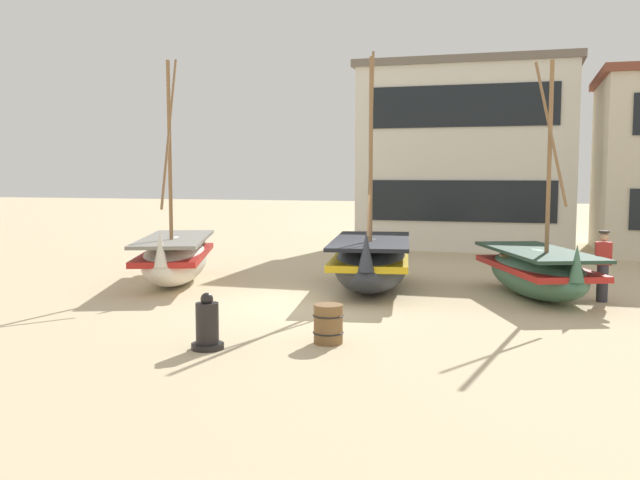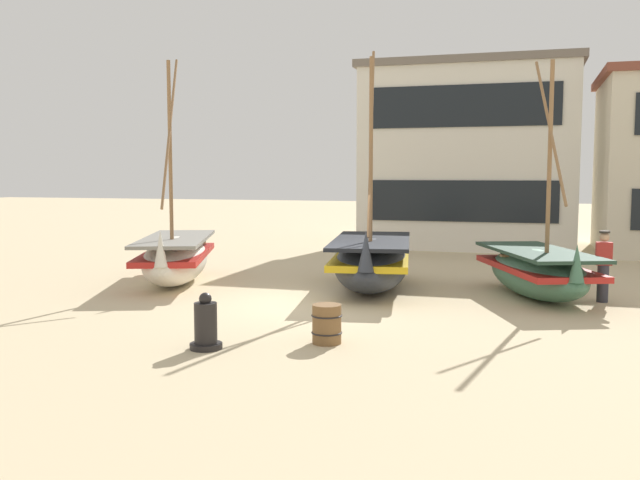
{
  "view_description": "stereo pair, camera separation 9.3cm",
  "coord_description": "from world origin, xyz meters",
  "px_view_note": "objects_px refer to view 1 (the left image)",
  "views": [
    {
      "loc": [
        4.74,
        -15.2,
        3.01
      ],
      "look_at": [
        0.0,
        1.0,
        1.4
      ],
      "focal_mm": 38.97,
      "sensor_mm": 36.0,
      "label": 1
    },
    {
      "loc": [
        4.83,
        -15.17,
        3.01
      ],
      "look_at": [
        0.0,
        1.0,
        1.4
      ],
      "focal_mm": 38.97,
      "sensor_mm": 36.0,
      "label": 2
    }
  ],
  "objects_px": {
    "fisherman_by_hull": "(603,267)",
    "capstan_winch": "(207,326)",
    "fishing_boat_near_left": "(371,262)",
    "harbor_building_main": "(467,156)",
    "fishing_boat_centre_large": "(537,271)",
    "wooden_barrel": "(328,324)",
    "fishing_boat_far_right": "(175,258)"
  },
  "relations": [
    {
      "from": "fisherman_by_hull",
      "to": "capstan_winch",
      "type": "distance_m",
      "value": 9.69
    },
    {
      "from": "fishing_boat_near_left",
      "to": "fisherman_by_hull",
      "type": "bearing_deg",
      "value": -1.42
    },
    {
      "from": "harbor_building_main",
      "to": "fishing_boat_centre_large",
      "type": "bearing_deg",
      "value": -77.64
    },
    {
      "from": "capstan_winch",
      "to": "wooden_barrel",
      "type": "height_order",
      "value": "capstan_winch"
    },
    {
      "from": "fisherman_by_hull",
      "to": "fishing_boat_centre_large",
      "type": "bearing_deg",
      "value": 171.66
    },
    {
      "from": "harbor_building_main",
      "to": "fisherman_by_hull",
      "type": "bearing_deg",
      "value": -71.47
    },
    {
      "from": "fishing_boat_near_left",
      "to": "fishing_boat_centre_large",
      "type": "relative_size",
      "value": 1.07
    },
    {
      "from": "fishing_boat_centre_large",
      "to": "fishing_boat_far_right",
      "type": "bearing_deg",
      "value": -177.02
    },
    {
      "from": "fishing_boat_centre_large",
      "to": "fisherman_by_hull",
      "type": "xyz_separation_m",
      "value": [
        1.48,
        -0.22,
        0.18
      ]
    },
    {
      "from": "capstan_winch",
      "to": "fisherman_by_hull",
      "type": "bearing_deg",
      "value": 43.62
    },
    {
      "from": "fishing_boat_near_left",
      "to": "capstan_winch",
      "type": "xyz_separation_m",
      "value": [
        -1.42,
        -6.82,
        -0.34
      ]
    },
    {
      "from": "capstan_winch",
      "to": "wooden_barrel",
      "type": "xyz_separation_m",
      "value": [
        1.89,
        0.97,
        -0.05
      ]
    },
    {
      "from": "fishing_boat_far_right",
      "to": "harbor_building_main",
      "type": "xyz_separation_m",
      "value": [
        6.9,
        12.59,
        3.05
      ]
    },
    {
      "from": "fishing_boat_near_left",
      "to": "fishing_boat_far_right",
      "type": "xyz_separation_m",
      "value": [
        -5.44,
        -0.42,
        -0.03
      ]
    },
    {
      "from": "fishing_boat_near_left",
      "to": "wooden_barrel",
      "type": "distance_m",
      "value": 5.88
    },
    {
      "from": "fishing_boat_far_right",
      "to": "capstan_winch",
      "type": "xyz_separation_m",
      "value": [
        4.02,
        -6.4,
        -0.31
      ]
    },
    {
      "from": "capstan_winch",
      "to": "fishing_boat_far_right",
      "type": "bearing_deg",
      "value": 122.12
    },
    {
      "from": "fisherman_by_hull",
      "to": "capstan_winch",
      "type": "bearing_deg",
      "value": -136.38
    },
    {
      "from": "fishing_boat_near_left",
      "to": "capstan_winch",
      "type": "bearing_deg",
      "value": -101.74
    },
    {
      "from": "capstan_winch",
      "to": "harbor_building_main",
      "type": "relative_size",
      "value": 0.11
    },
    {
      "from": "fisherman_by_hull",
      "to": "harbor_building_main",
      "type": "distance_m",
      "value": 13.3
    },
    {
      "from": "fishing_boat_centre_large",
      "to": "fisherman_by_hull",
      "type": "distance_m",
      "value": 1.5
    },
    {
      "from": "wooden_barrel",
      "to": "harbor_building_main",
      "type": "distance_m",
      "value": 18.36
    },
    {
      "from": "capstan_winch",
      "to": "wooden_barrel",
      "type": "distance_m",
      "value": 2.13
    },
    {
      "from": "fishing_boat_centre_large",
      "to": "fisherman_by_hull",
      "type": "height_order",
      "value": "fishing_boat_centre_large"
    },
    {
      "from": "fishing_boat_centre_large",
      "to": "fisherman_by_hull",
      "type": "bearing_deg",
      "value": -8.34
    },
    {
      "from": "fishing_boat_centre_large",
      "to": "fishing_boat_near_left",
      "type": "bearing_deg",
      "value": -178.91
    },
    {
      "from": "fisherman_by_hull",
      "to": "capstan_winch",
      "type": "height_order",
      "value": "fisherman_by_hull"
    },
    {
      "from": "wooden_barrel",
      "to": "fisherman_by_hull",
      "type": "bearing_deg",
      "value": 48.1
    },
    {
      "from": "fishing_boat_near_left",
      "to": "harbor_building_main",
      "type": "xyz_separation_m",
      "value": [
        1.47,
        12.17,
        3.02
      ]
    },
    {
      "from": "fishing_boat_near_left",
      "to": "fisherman_by_hull",
      "type": "distance_m",
      "value": 5.6
    },
    {
      "from": "fishing_boat_centre_large",
      "to": "wooden_barrel",
      "type": "height_order",
      "value": "fishing_boat_centre_large"
    }
  ]
}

